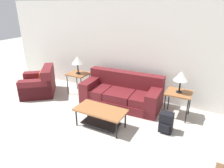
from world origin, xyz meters
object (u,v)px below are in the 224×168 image
at_px(side_table_right, 179,95).
at_px(table_lamp_right, 181,76).
at_px(coffee_table, 101,114).
at_px(backpack, 166,123).
at_px(armchair, 40,84).
at_px(table_lamp_left, 77,60).
at_px(couch, 122,94).
at_px(side_table_left, 78,75).

xyz_separation_m(side_table_right, table_lamp_right, (0.00, 0.00, 0.45)).
bearing_deg(coffee_table, backpack, 20.26).
bearing_deg(armchair, side_table_right, 8.43).
distance_m(coffee_table, table_lamp_left, 2.05).
xyz_separation_m(couch, armchair, (-2.43, -0.54, -0.00)).
distance_m(couch, table_lamp_left, 1.60).
height_order(side_table_left, table_lamp_left, table_lamp_left).
relative_size(table_lamp_right, backpack, 1.16).
bearing_deg(coffee_table, armchair, 165.30).
xyz_separation_m(armchair, table_lamp_left, (1.01, 0.57, 0.72)).
xyz_separation_m(table_lamp_left, backpack, (2.78, -0.75, -0.80)).
bearing_deg(side_table_right, table_lamp_right, 80.54).
height_order(armchair, coffee_table, armchair).
bearing_deg(table_lamp_right, side_table_left, -180.00).
bearing_deg(backpack, side_table_right, 84.57).
height_order(couch, table_lamp_left, table_lamp_left).
relative_size(table_lamp_left, table_lamp_right, 1.00).
xyz_separation_m(couch, backpack, (1.36, -0.71, -0.08)).
bearing_deg(table_lamp_left, side_table_left, -80.54).
relative_size(armchair, side_table_right, 2.14).
height_order(coffee_table, side_table_left, side_table_left).
distance_m(coffee_table, backpack, 1.39).
height_order(couch, side_table_right, couch).
bearing_deg(coffee_table, table_lamp_left, 140.40).
bearing_deg(coffee_table, side_table_right, 41.80).
relative_size(coffee_table, table_lamp_left, 2.18).
relative_size(side_table_right, table_lamp_left, 1.24).
distance_m(side_table_right, table_lamp_left, 2.89).
bearing_deg(backpack, couch, 152.38).
xyz_separation_m(side_table_right, backpack, (-0.07, -0.75, -0.35)).
xyz_separation_m(coffee_table, table_lamp_right, (1.37, 1.23, 0.70)).
bearing_deg(table_lamp_right, couch, -178.58).
bearing_deg(armchair, backpack, -2.62).
distance_m(side_table_right, table_lamp_right, 0.45).
distance_m(couch, side_table_left, 1.45).
xyz_separation_m(couch, side_table_left, (-1.42, 0.04, 0.27)).
distance_m(armchair, backpack, 3.80).
distance_m(couch, backpack, 1.54).
height_order(side_table_left, backpack, side_table_left).
xyz_separation_m(couch, table_lamp_left, (-1.42, 0.04, 0.72)).
bearing_deg(table_lamp_left, table_lamp_right, 0.00).
bearing_deg(side_table_left, backpack, -15.01).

